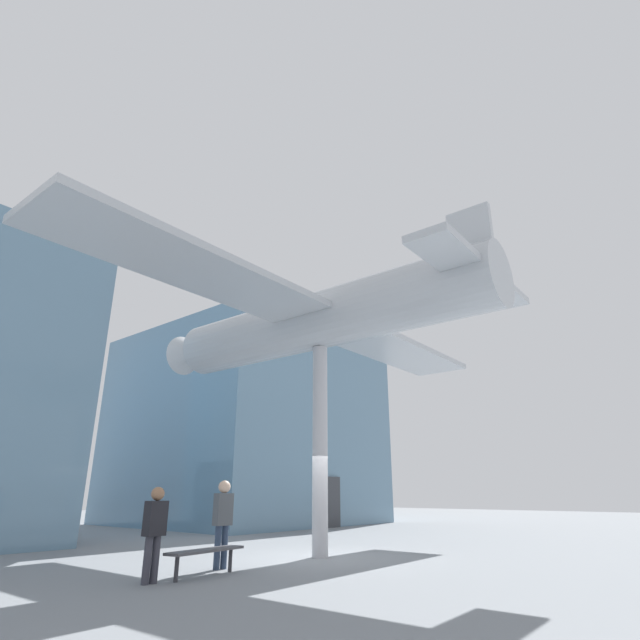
{
  "coord_description": "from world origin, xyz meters",
  "views": [
    {
      "loc": [
        -10.78,
        -8.92,
        1.57
      ],
      "look_at": [
        0.0,
        0.0,
        6.42
      ],
      "focal_mm": 28.0,
      "sensor_mm": 36.0,
      "label": 1
    }
  ],
  "objects_px": {
    "support_pylon_central": "(320,446)",
    "visitor_person": "(223,516)",
    "plaza_bench": "(206,552)",
    "suspended_airplane": "(314,321)",
    "visitor_second": "(155,527)"
  },
  "relations": [
    {
      "from": "support_pylon_central",
      "to": "visitor_person",
      "type": "relative_size",
      "value": 3.04
    },
    {
      "from": "visitor_second",
      "to": "plaza_bench",
      "type": "bearing_deg",
      "value": 170.12
    },
    {
      "from": "visitor_person",
      "to": "plaza_bench",
      "type": "bearing_deg",
      "value": 38.57
    },
    {
      "from": "visitor_second",
      "to": "plaza_bench",
      "type": "xyz_separation_m",
      "value": [
        1.17,
        -0.1,
        -0.52
      ]
    },
    {
      "from": "suspended_airplane",
      "to": "plaza_bench",
      "type": "distance_m",
      "value": 7.12
    },
    {
      "from": "suspended_airplane",
      "to": "support_pylon_central",
      "type": "bearing_deg",
      "value": -90.0
    },
    {
      "from": "suspended_airplane",
      "to": "visitor_second",
      "type": "bearing_deg",
      "value": -177.46
    },
    {
      "from": "support_pylon_central",
      "to": "suspended_airplane",
      "type": "relative_size",
      "value": 0.34
    },
    {
      "from": "support_pylon_central",
      "to": "suspended_airplane",
      "type": "distance_m",
      "value": 3.65
    },
    {
      "from": "suspended_airplane",
      "to": "plaza_bench",
      "type": "bearing_deg",
      "value": -174.91
    },
    {
      "from": "support_pylon_central",
      "to": "plaza_bench",
      "type": "height_order",
      "value": "support_pylon_central"
    },
    {
      "from": "suspended_airplane",
      "to": "visitor_person",
      "type": "relative_size",
      "value": 9.02
    },
    {
      "from": "suspended_airplane",
      "to": "visitor_person",
      "type": "height_order",
      "value": "suspended_airplane"
    },
    {
      "from": "suspended_airplane",
      "to": "visitor_person",
      "type": "xyz_separation_m",
      "value": [
        -2.98,
        0.13,
        -5.36
      ]
    },
    {
      "from": "support_pylon_central",
      "to": "suspended_airplane",
      "type": "height_order",
      "value": "suspended_airplane"
    }
  ]
}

